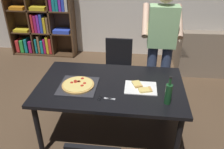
# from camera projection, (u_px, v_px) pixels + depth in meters

# --- Properties ---
(ground_plane) EXTENTS (12.00, 12.00, 0.00)m
(ground_plane) POSITION_uv_depth(u_px,v_px,m) (111.00, 132.00, 3.07)
(ground_plane) COLOR brown
(dining_table) EXTENTS (1.70, 1.02, 0.75)m
(dining_table) POSITION_uv_depth(u_px,v_px,m) (111.00, 89.00, 2.73)
(dining_table) COLOR black
(dining_table) RESTS_ON ground_plane
(chair_far_side) EXTENTS (0.42, 0.42, 0.90)m
(chair_far_side) POSITION_uv_depth(u_px,v_px,m) (118.00, 64.00, 3.68)
(chair_far_side) COLOR black
(chair_far_side) RESTS_ON ground_plane
(couch) EXTENTS (1.72, 0.90, 0.85)m
(couch) POSITION_uv_depth(u_px,v_px,m) (221.00, 56.00, 4.45)
(couch) COLOR gray
(couch) RESTS_ON ground_plane
(bookshelf) EXTENTS (1.40, 0.35, 1.95)m
(bookshelf) POSITION_uv_depth(u_px,v_px,m) (39.00, 11.00, 4.83)
(bookshelf) COLOR #513823
(bookshelf) RESTS_ON ground_plane
(person_serving_pizza) EXTENTS (0.55, 0.54, 1.75)m
(person_serving_pizza) POSITION_uv_depth(u_px,v_px,m) (161.00, 42.00, 3.19)
(person_serving_pizza) COLOR #38476B
(person_serving_pizza) RESTS_ON ground_plane
(pepperoni_pizza_on_tray) EXTENTS (0.43, 0.43, 0.04)m
(pepperoni_pizza_on_tray) POSITION_uv_depth(u_px,v_px,m) (78.00, 85.00, 2.66)
(pepperoni_pizza_on_tray) COLOR #2D2D33
(pepperoni_pizza_on_tray) RESTS_ON dining_table
(pizza_slices_on_towel) EXTENTS (0.36, 0.28, 0.03)m
(pizza_slices_on_towel) POSITION_uv_depth(u_px,v_px,m) (141.00, 88.00, 2.63)
(pizza_slices_on_towel) COLOR white
(pizza_slices_on_towel) RESTS_ON dining_table
(wine_bottle) EXTENTS (0.07, 0.07, 0.32)m
(wine_bottle) POSITION_uv_depth(u_px,v_px,m) (168.00, 93.00, 2.33)
(wine_bottle) COLOR #194723
(wine_bottle) RESTS_ON dining_table
(kitchen_scissors) EXTENTS (0.20, 0.09, 0.01)m
(kitchen_scissors) POSITION_uv_depth(u_px,v_px,m) (103.00, 98.00, 2.46)
(kitchen_scissors) COLOR silver
(kitchen_scissors) RESTS_ON dining_table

